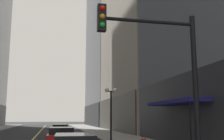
# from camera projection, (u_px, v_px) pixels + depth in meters

# --- Properties ---
(ground_plane) EXTENTS (200.00, 200.00, 0.00)m
(ground_plane) POSITION_uv_depth(u_px,v_px,m) (39.00, 132.00, 38.70)
(ground_plane) COLOR #262628
(sidewalk_right) EXTENTS (4.50, 78.00, 0.15)m
(sidewalk_right) POSITION_uv_depth(u_px,v_px,m) (98.00, 131.00, 40.38)
(sidewalk_right) COLOR gray
(sidewalk_right) RESTS_ON ground
(lane_centre_stripe) EXTENTS (0.16, 70.00, 0.01)m
(lane_centre_stripe) POSITION_uv_depth(u_px,v_px,m) (39.00, 132.00, 38.70)
(lane_centre_stripe) COLOR #E5D64C
(lane_centre_stripe) RESTS_ON ground
(storefront_awning_right) EXTENTS (1.60, 6.81, 3.12)m
(storefront_awning_right) POSITION_uv_depth(u_px,v_px,m) (176.00, 103.00, 18.42)
(storefront_awning_right) COLOR navy
(storefront_awning_right) RESTS_ON ground
(car_red) EXTENTS (2.09, 4.58, 1.32)m
(car_red) POSITION_uv_depth(u_px,v_px,m) (61.00, 136.00, 20.13)
(car_red) COLOR #B21919
(car_red) RESTS_ON ground
(car_maroon) EXTENTS (1.79, 4.23, 1.32)m
(car_maroon) POSITION_uv_depth(u_px,v_px,m) (60.00, 130.00, 28.94)
(car_maroon) COLOR maroon
(car_maroon) RESTS_ON ground
(traffic_light_near_right) EXTENTS (3.43, 0.35, 5.65)m
(traffic_light_near_right) POSITION_uv_depth(u_px,v_px,m) (165.00, 65.00, 9.24)
(traffic_light_near_right) COLOR black
(traffic_light_near_right) RESTS_ON ground
(street_lamp_right_mid) EXTENTS (1.06, 0.36, 4.43)m
(street_lamp_right_mid) POSITION_uv_depth(u_px,v_px,m) (111.00, 102.00, 22.92)
(street_lamp_right_mid) COLOR black
(street_lamp_right_mid) RESTS_ON ground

